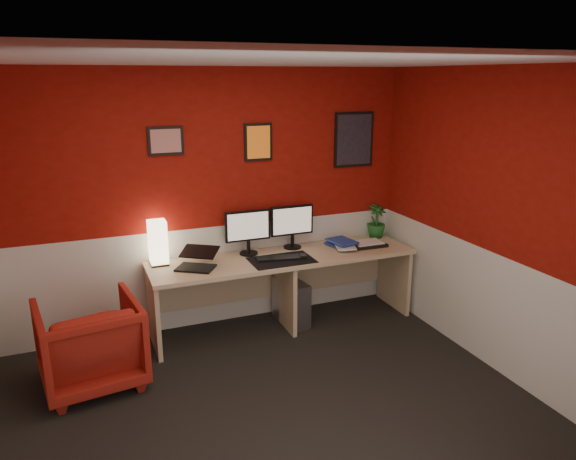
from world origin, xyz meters
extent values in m
cube|color=black|center=(0.00, 0.00, 0.00)|extent=(4.00, 3.50, 0.01)
cube|color=white|center=(0.00, 0.00, 2.50)|extent=(4.00, 3.50, 0.01)
cube|color=maroon|center=(0.00, 1.75, 1.25)|extent=(4.00, 0.01, 2.50)
cube|color=maroon|center=(0.00, -1.75, 1.25)|extent=(4.00, 0.01, 2.50)
cube|color=maroon|center=(2.00, 0.00, 1.25)|extent=(0.01, 3.50, 2.50)
cube|color=silver|center=(0.00, 1.75, 0.50)|extent=(4.00, 0.01, 1.00)
cube|color=silver|center=(2.00, 0.00, 0.50)|extent=(0.01, 3.50, 1.00)
cube|color=tan|center=(0.64, 1.41, 0.36)|extent=(2.60, 0.65, 0.73)
cube|color=#FFE5B2|center=(-0.52, 1.61, 0.93)|extent=(0.16, 0.16, 0.40)
cube|color=black|center=(-0.24, 1.37, 0.84)|extent=(0.40, 0.37, 0.22)
cube|color=black|center=(0.34, 1.59, 1.02)|extent=(0.45, 0.06, 0.58)
cube|color=black|center=(0.81, 1.62, 1.02)|extent=(0.45, 0.06, 0.58)
cube|color=black|center=(0.57, 1.29, 0.73)|extent=(0.60, 0.38, 0.01)
cube|color=black|center=(0.55, 1.33, 0.74)|extent=(0.44, 0.21, 0.02)
cube|color=black|center=(0.78, 1.28, 0.75)|extent=(0.08, 0.11, 0.03)
imported|color=#223B9D|center=(1.20, 1.43, 0.75)|extent=(0.32, 0.38, 0.03)
imported|color=silver|center=(1.19, 1.39, 0.77)|extent=(0.26, 0.31, 0.02)
imported|color=#223B9D|center=(1.17, 1.41, 0.79)|extent=(0.27, 0.33, 0.03)
cube|color=black|center=(1.56, 1.40, 0.74)|extent=(0.36, 0.26, 0.03)
imported|color=#19591E|center=(1.80, 1.63, 0.91)|extent=(0.22, 0.22, 0.36)
cube|color=#99999E|center=(0.72, 1.43, 0.23)|extent=(0.26, 0.47, 0.45)
imported|color=#A41E14|center=(-1.19, 0.99, 0.36)|extent=(0.86, 0.88, 0.71)
cube|color=red|center=(-0.38, 1.74, 1.85)|extent=(0.32, 0.02, 0.26)
cube|color=orange|center=(0.50, 1.74, 1.80)|extent=(0.28, 0.02, 0.36)
cube|color=black|center=(1.54, 1.74, 1.78)|extent=(0.44, 0.02, 0.56)
camera|label=1|loc=(-1.18, -3.22, 2.41)|focal=33.72mm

